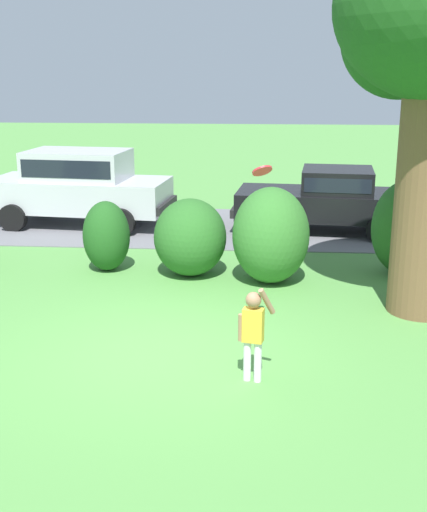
# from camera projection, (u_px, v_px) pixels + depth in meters

# --- Properties ---
(ground_plane) EXTENTS (80.00, 80.00, 0.00)m
(ground_plane) POSITION_uv_depth(u_px,v_px,m) (161.00, 352.00, 9.45)
(ground_plane) COLOR #518E42
(driveway_strip) EXTENTS (28.00, 4.40, 0.02)m
(driveway_strip) POSITION_uv_depth(u_px,v_px,m) (207.00, 227.00, 16.83)
(driveway_strip) COLOR slate
(driveway_strip) RESTS_ON ground
(shrub_centre_left) EXTENTS (0.93, 0.96, 1.40)m
(shrub_centre_left) POSITION_uv_depth(u_px,v_px,m) (106.00, 236.00, 13.10)
(shrub_centre_left) COLOR #1E511C
(shrub_centre_left) RESTS_ON ground
(shrub_centre) EXTENTS (1.41, 1.45, 1.51)m
(shrub_centre) POSITION_uv_depth(u_px,v_px,m) (190.00, 237.00, 12.78)
(shrub_centre) COLOR #286023
(shrub_centre) RESTS_ON ground
(shrub_centre_right) EXTENTS (1.44, 1.53, 1.81)m
(shrub_centre_right) POSITION_uv_depth(u_px,v_px,m) (271.00, 235.00, 12.32)
(shrub_centre_right) COLOR #33702B
(shrub_centre_right) RESTS_ON ground
(shrub_far_end) EXTENTS (1.43, 1.24, 1.86)m
(shrub_far_end) POSITION_uv_depth(u_px,v_px,m) (408.00, 231.00, 12.84)
(shrub_far_end) COLOR #286023
(shrub_far_end) RESTS_ON ground
(parked_sedan) EXTENTS (4.55, 2.39, 1.56)m
(parked_sedan) POSITION_uv_depth(u_px,v_px,m) (328.00, 197.00, 16.22)
(parked_sedan) COLOR black
(parked_sedan) RESTS_ON ground
(parked_suv) EXTENTS (4.85, 2.44, 1.92)m
(parked_suv) POSITION_uv_depth(u_px,v_px,m) (79.00, 184.00, 16.79)
(parked_suv) COLOR silver
(parked_suv) RESTS_ON ground
(child_thrower) EXTENTS (0.47, 0.23, 1.29)m
(child_thrower) POSITION_uv_depth(u_px,v_px,m) (253.00, 329.00, 8.39)
(child_thrower) COLOR white
(child_thrower) RESTS_ON ground
(frisbee) EXTENTS (0.32, 0.26, 0.24)m
(frisbee) POSITION_uv_depth(u_px,v_px,m) (262.00, 171.00, 8.96)
(frisbee) COLOR red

